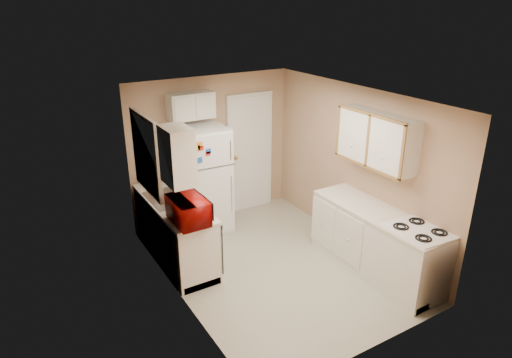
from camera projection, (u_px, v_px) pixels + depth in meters
floor at (274, 266)px, 6.45m from camera, size 3.80×3.80×0.00m
ceiling at (277, 97)px, 5.55m from camera, size 3.80×3.80×0.00m
wall_left at (176, 212)px, 5.33m from camera, size 3.80×3.80×0.00m
wall_right at (355, 168)px, 6.67m from camera, size 3.80×3.80×0.00m
wall_back at (212, 149)px, 7.51m from camera, size 2.80×2.80×0.00m
wall_front at (382, 252)px, 4.49m from camera, size 2.80×2.80×0.00m
left_counter at (175, 231)px, 6.46m from camera, size 0.60×1.80×0.90m
dishwasher at (212, 241)px, 6.11m from camera, size 0.03×0.58×0.72m
sink at (169, 201)px, 6.43m from camera, size 0.54×0.74×0.16m
microwave at (189, 211)px, 5.68m from camera, size 0.59×0.33×0.39m
soap_bottle at (152, 180)px, 6.77m from camera, size 0.11×0.11×0.20m
window_blinds at (147, 154)px, 6.03m from camera, size 0.10×0.98×1.08m
upper_cabinet_left at (177, 156)px, 5.35m from camera, size 0.30×0.45×0.70m
refrigerator at (204, 180)px, 7.15m from camera, size 0.74×0.72×1.71m
cabinet_over_fridge at (191, 106)px, 6.90m from camera, size 0.70×0.30×0.40m
interior_door at (250, 153)px, 7.88m from camera, size 0.86×0.06×2.08m
right_counter at (375, 242)px, 6.17m from camera, size 0.60×2.00×0.90m
stove at (415, 264)px, 5.69m from camera, size 0.63×0.76×0.87m
upper_cabinet_right at (377, 139)px, 5.97m from camera, size 0.30×1.20×0.70m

